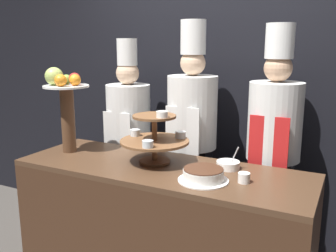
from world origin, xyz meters
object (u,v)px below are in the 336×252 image
(cup_white, at_px, (244,178))
(chef_left, at_px, (129,134))
(fruit_pedestal, at_px, (65,98))
(cake_round, at_px, (203,175))
(serving_bowl_far, at_px, (228,165))
(chef_center_right, at_px, (273,144))
(tiered_stand, at_px, (155,137))
(chef_center_left, at_px, (192,133))

(cup_white, bearing_deg, chef_left, 152.64)
(fruit_pedestal, height_order, cake_round, fruit_pedestal)
(serving_bowl_far, distance_m, chef_center_right, 0.46)
(cup_white, height_order, chef_left, chef_left)
(tiered_stand, bearing_deg, serving_bowl_far, 11.70)
(fruit_pedestal, distance_m, chef_left, 0.70)
(tiered_stand, distance_m, cup_white, 0.66)
(fruit_pedestal, height_order, chef_center_right, chef_center_right)
(fruit_pedestal, bearing_deg, chef_left, 74.03)
(serving_bowl_far, distance_m, chef_left, 1.09)
(chef_center_right, bearing_deg, serving_bowl_far, -115.81)
(chef_center_right, bearing_deg, chef_center_left, -180.00)
(cake_round, height_order, chef_center_right, chef_center_right)
(tiered_stand, height_order, chef_center_left, chef_center_left)
(chef_left, xyz_separation_m, chef_center_right, (1.20, 0.00, 0.06))
(tiered_stand, xyz_separation_m, serving_bowl_far, (0.48, 0.10, -0.15))
(cup_white, height_order, chef_center_left, chef_center_left)
(tiered_stand, relative_size, cake_round, 1.56)
(chef_center_left, bearing_deg, serving_bowl_far, -43.58)
(chef_left, bearing_deg, tiered_stand, -43.55)
(chef_left, height_order, chef_center_right, chef_center_right)
(fruit_pedestal, xyz_separation_m, serving_bowl_far, (1.17, 0.16, -0.37))
(tiered_stand, height_order, chef_center_right, chef_center_right)
(cake_round, bearing_deg, chef_center_right, 69.45)
(serving_bowl_far, bearing_deg, fruit_pedestal, -172.10)
(cup_white, bearing_deg, chef_center_right, 86.33)
(cake_round, relative_size, chef_left, 0.17)
(tiered_stand, height_order, serving_bowl_far, tiered_stand)
(chef_left, distance_m, chef_center_left, 0.59)
(chef_left, height_order, chef_center_left, chef_center_left)
(cake_round, height_order, serving_bowl_far, serving_bowl_far)
(fruit_pedestal, relative_size, chef_center_right, 0.34)
(fruit_pedestal, distance_m, serving_bowl_far, 1.24)
(tiered_stand, xyz_separation_m, chef_left, (-0.53, 0.51, -0.15))
(chef_center_left, distance_m, chef_center_right, 0.62)
(cup_white, xyz_separation_m, chef_left, (-1.17, 0.60, -0.00))
(cup_white, height_order, serving_bowl_far, serving_bowl_far)
(cake_round, xyz_separation_m, cup_white, (0.22, 0.08, -0.01))
(fruit_pedestal, relative_size, cup_white, 9.01)
(cake_round, distance_m, chef_center_left, 0.78)
(chef_center_left, bearing_deg, chef_center_right, 0.00)
(fruit_pedestal, height_order, serving_bowl_far, fruit_pedestal)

